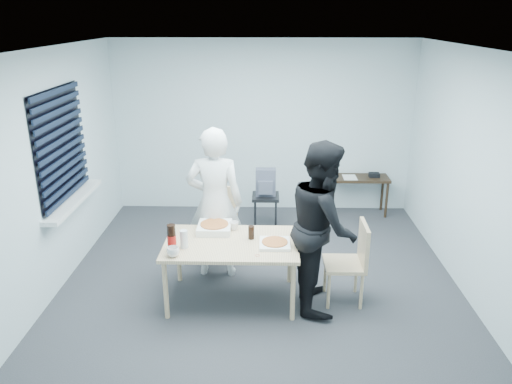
{
  "coord_description": "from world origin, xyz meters",
  "views": [
    {
      "loc": [
        0.07,
        -4.94,
        2.92
      ],
      "look_at": [
        -0.05,
        0.1,
        1.11
      ],
      "focal_mm": 35.0,
      "sensor_mm": 36.0,
      "label": 1
    }
  ],
  "objects_px": {
    "chair_right": "(353,257)",
    "person_white": "(215,203)",
    "soda_bottle": "(172,238)",
    "person_black": "(323,226)",
    "side_table": "(359,182)",
    "stool": "(266,203)",
    "dining_table": "(231,247)",
    "mug_a": "(173,252)",
    "mug_b": "(234,226)",
    "chair_far": "(220,218)",
    "backpack": "(266,183)"
  },
  "relations": [
    {
      "from": "chair_right",
      "to": "person_white",
      "type": "relative_size",
      "value": 0.5
    },
    {
      "from": "chair_right",
      "to": "soda_bottle",
      "type": "relative_size",
      "value": 3.15
    },
    {
      "from": "person_black",
      "to": "side_table",
      "type": "relative_size",
      "value": 2.0
    },
    {
      "from": "person_white",
      "to": "stool",
      "type": "bearing_deg",
      "value": -114.23
    },
    {
      "from": "dining_table",
      "to": "mug_a",
      "type": "xyz_separation_m",
      "value": [
        -0.54,
        -0.34,
        0.11
      ]
    },
    {
      "from": "side_table",
      "to": "dining_table",
      "type": "bearing_deg",
      "value": -125.14
    },
    {
      "from": "soda_bottle",
      "to": "side_table",
      "type": "bearing_deg",
      "value": 49.36
    },
    {
      "from": "stool",
      "to": "soda_bottle",
      "type": "xyz_separation_m",
      "value": [
        -0.92,
        -2.08,
        0.4
      ]
    },
    {
      "from": "person_white",
      "to": "mug_a",
      "type": "relative_size",
      "value": 14.39
    },
    {
      "from": "person_black",
      "to": "mug_b",
      "type": "relative_size",
      "value": 17.7
    },
    {
      "from": "chair_far",
      "to": "stool",
      "type": "bearing_deg",
      "value": 55.15
    },
    {
      "from": "person_black",
      "to": "mug_b",
      "type": "xyz_separation_m",
      "value": [
        -0.93,
        0.35,
        -0.16
      ]
    },
    {
      "from": "person_white",
      "to": "soda_bottle",
      "type": "bearing_deg",
      "value": 66.38
    },
    {
      "from": "chair_right",
      "to": "stool",
      "type": "relative_size",
      "value": 1.71
    },
    {
      "from": "side_table",
      "to": "backpack",
      "type": "xyz_separation_m",
      "value": [
        -1.42,
        -0.66,
        0.2
      ]
    },
    {
      "from": "dining_table",
      "to": "backpack",
      "type": "height_order",
      "value": "backpack"
    },
    {
      "from": "stool",
      "to": "backpack",
      "type": "distance_m",
      "value": 0.3
    },
    {
      "from": "chair_far",
      "to": "mug_b",
      "type": "bearing_deg",
      "value": -73.04
    },
    {
      "from": "chair_right",
      "to": "mug_b",
      "type": "bearing_deg",
      "value": 166.02
    },
    {
      "from": "chair_far",
      "to": "chair_right",
      "type": "xyz_separation_m",
      "value": [
        1.49,
        -1.05,
        0.0
      ]
    },
    {
      "from": "stool",
      "to": "mug_b",
      "type": "relative_size",
      "value": 5.2
    },
    {
      "from": "dining_table",
      "to": "mug_b",
      "type": "bearing_deg",
      "value": 88.11
    },
    {
      "from": "stool",
      "to": "backpack",
      "type": "xyz_separation_m",
      "value": [
        -0.0,
        -0.01,
        0.3
      ]
    },
    {
      "from": "mug_a",
      "to": "person_black",
      "type": "bearing_deg",
      "value": 11.62
    },
    {
      "from": "person_white",
      "to": "soda_bottle",
      "type": "distance_m",
      "value": 0.88
    },
    {
      "from": "chair_right",
      "to": "backpack",
      "type": "relative_size",
      "value": 2.29
    },
    {
      "from": "chair_far",
      "to": "side_table",
      "type": "bearing_deg",
      "value": 36.38
    },
    {
      "from": "dining_table",
      "to": "person_white",
      "type": "xyz_separation_m",
      "value": [
        -0.23,
        0.58,
        0.27
      ]
    },
    {
      "from": "dining_table",
      "to": "mug_a",
      "type": "distance_m",
      "value": 0.65
    },
    {
      "from": "chair_right",
      "to": "dining_table",
      "type": "bearing_deg",
      "value": -179.92
    },
    {
      "from": "dining_table",
      "to": "side_table",
      "type": "bearing_deg",
      "value": 54.86
    },
    {
      "from": "backpack",
      "to": "mug_b",
      "type": "distance_m",
      "value": 1.57
    },
    {
      "from": "mug_b",
      "to": "stool",
      "type": "bearing_deg",
      "value": 77.62
    },
    {
      "from": "side_table",
      "to": "chair_right",
      "type": "bearing_deg",
      "value": -101.1
    },
    {
      "from": "chair_right",
      "to": "backpack",
      "type": "height_order",
      "value": "backpack"
    },
    {
      "from": "dining_table",
      "to": "stool",
      "type": "distance_m",
      "value": 1.9
    },
    {
      "from": "chair_far",
      "to": "mug_b",
      "type": "xyz_separation_m",
      "value": [
        0.22,
        -0.73,
        0.21
      ]
    },
    {
      "from": "side_table",
      "to": "chair_far",
      "type": "bearing_deg",
      "value": -143.62
    },
    {
      "from": "chair_right",
      "to": "backpack",
      "type": "distance_m",
      "value": 2.07
    },
    {
      "from": "backpack",
      "to": "side_table",
      "type": "bearing_deg",
      "value": 48.93
    },
    {
      "from": "backpack",
      "to": "mug_b",
      "type": "relative_size",
      "value": 3.88
    },
    {
      "from": "mug_a",
      "to": "soda_bottle",
      "type": "bearing_deg",
      "value": 104.56
    },
    {
      "from": "chair_far",
      "to": "person_white",
      "type": "relative_size",
      "value": 0.5
    },
    {
      "from": "chair_right",
      "to": "chair_far",
      "type": "bearing_deg",
      "value": 144.82
    },
    {
      "from": "dining_table",
      "to": "mug_b",
      "type": "height_order",
      "value": "mug_b"
    },
    {
      "from": "person_white",
      "to": "mug_a",
      "type": "height_order",
      "value": "person_white"
    },
    {
      "from": "dining_table",
      "to": "side_table",
      "type": "distance_m",
      "value": 3.07
    },
    {
      "from": "side_table",
      "to": "mug_b",
      "type": "xyz_separation_m",
      "value": [
        -1.76,
        -2.19,
        0.21
      ]
    },
    {
      "from": "stool",
      "to": "soda_bottle",
      "type": "relative_size",
      "value": 1.84
    },
    {
      "from": "chair_far",
      "to": "soda_bottle",
      "type": "height_order",
      "value": "soda_bottle"
    }
  ]
}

